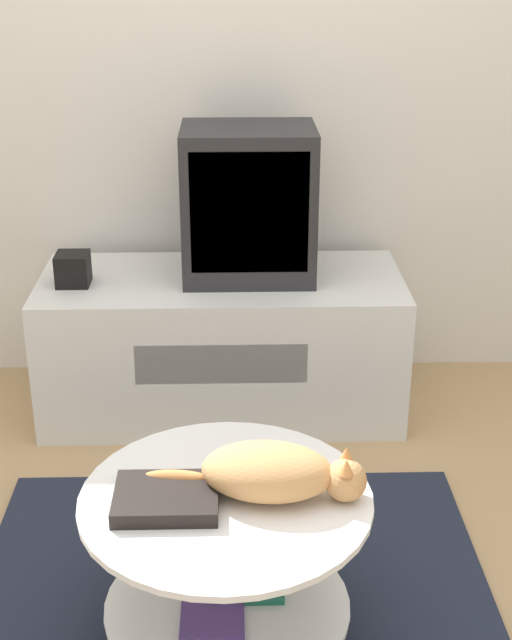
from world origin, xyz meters
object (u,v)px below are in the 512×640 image
tv (249,203)px  dvd_box (166,498)px  cat (274,472)px  speaker (73,269)px

tv → dvd_box: (-0.22, -1.35, -0.34)m
tv → cat: size_ratio=1.01×
tv → cat: 1.35m
tv → dvd_box: tv is taller
tv → cat: bearing=-88.4°
tv → dvd_box: bearing=-99.3°
dvd_box → cat: (0.26, 0.04, 0.04)m
cat → dvd_box: bearing=-164.6°
dvd_box → cat: 0.27m
speaker → tv: bearing=7.4°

